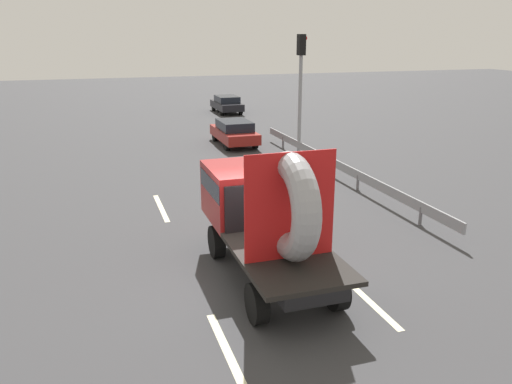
{
  "coord_description": "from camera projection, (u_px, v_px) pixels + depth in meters",
  "views": [
    {
      "loc": [
        -3.43,
        -10.13,
        5.4
      ],
      "look_at": [
        0.18,
        0.94,
        1.81
      ],
      "focal_mm": 35.95,
      "sensor_mm": 36.0,
      "label": 1
    }
  ],
  "objects": [
    {
      "name": "lane_dash_left_far",
      "position": [
        161.0,
        208.0,
        16.66
      ],
      "size": [
        0.16,
        2.8,
        0.01
      ],
      "primitive_type": "cube",
      "rotation": [
        0.0,
        0.0,
        1.57
      ],
      "color": "beige",
      "rests_on": "ground_plane"
    },
    {
      "name": "oncoming_car",
      "position": [
        227.0,
        104.0,
        36.74
      ],
      "size": [
        1.59,
        3.71,
        1.21
      ],
      "color": "black",
      "rests_on": "ground_plane"
    },
    {
      "name": "ground_plane",
      "position": [
        261.0,
        279.0,
        11.81
      ],
      "size": [
        120.0,
        120.0,
        0.0
      ],
      "primitive_type": "plane",
      "color": "#38383A"
    },
    {
      "name": "lane_dash_right_far",
      "position": [
        256.0,
        196.0,
        17.84
      ],
      "size": [
        0.16,
        2.31,
        0.01
      ],
      "primitive_type": "cube",
      "rotation": [
        0.0,
        0.0,
        1.57
      ],
      "color": "beige",
      "rests_on": "ground_plane"
    },
    {
      "name": "distant_sedan",
      "position": [
        234.0,
        132.0,
        25.98
      ],
      "size": [
        1.64,
        3.84,
        1.25
      ],
      "color": "black",
      "rests_on": "ground_plane"
    },
    {
      "name": "lane_dash_right_near",
      "position": [
        367.0,
        299.0,
        10.91
      ],
      "size": [
        0.16,
        2.61,
        0.01
      ],
      "primitive_type": "cube",
      "rotation": [
        0.0,
        0.0,
        1.57
      ],
      "color": "beige",
      "rests_on": "ground_plane"
    },
    {
      "name": "flatbed_truck",
      "position": [
        262.0,
        207.0,
        11.86
      ],
      "size": [
        2.02,
        5.25,
        3.25
      ],
      "color": "black",
      "rests_on": "ground_plane"
    },
    {
      "name": "traffic_light",
      "position": [
        301.0,
        77.0,
        22.92
      ],
      "size": [
        0.42,
        0.36,
        5.42
      ],
      "color": "gray",
      "rests_on": "ground_plane"
    },
    {
      "name": "lane_dash_left_near",
      "position": [
        225.0,
        347.0,
        9.22
      ],
      "size": [
        0.16,
        2.35,
        0.01
      ],
      "primitive_type": "cube",
      "rotation": [
        0.0,
        0.0,
        1.57
      ],
      "color": "beige",
      "rests_on": "ground_plane"
    },
    {
      "name": "guardrail",
      "position": [
        335.0,
        164.0,
        20.17
      ],
      "size": [
        0.1,
        15.1,
        0.71
      ],
      "color": "gray",
      "rests_on": "ground_plane"
    }
  ]
}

